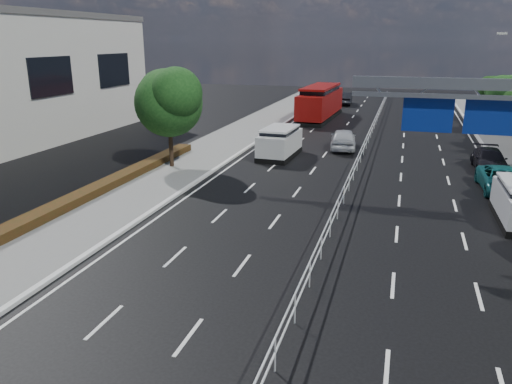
% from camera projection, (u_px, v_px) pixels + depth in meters
% --- Properties ---
extents(ground, '(160.00, 160.00, 0.00)m').
position_uv_depth(ground, '(282.00, 353.00, 13.74)').
color(ground, black).
rests_on(ground, ground).
extents(kerb_near, '(0.25, 140.00, 0.15)m').
position_uv_depth(kerb_near, '(13.00, 304.00, 16.17)').
color(kerb_near, silver).
rests_on(kerb_near, ground).
extents(median_fence, '(0.05, 85.00, 1.02)m').
position_uv_depth(median_fence, '(360.00, 157.00, 34.20)').
color(median_fence, silver).
rests_on(median_fence, ground).
extents(hedge_near, '(1.00, 36.00, 0.44)m').
position_uv_depth(hedge_near, '(14.00, 228.00, 21.84)').
color(hedge_near, black).
rests_on(hedge_near, sidewalk_near).
extents(near_tree_back, '(4.84, 4.51, 6.69)m').
position_uv_depth(near_tree_back, '(169.00, 99.00, 32.10)').
color(near_tree_back, black).
rests_on(near_tree_back, ground).
extents(far_tree_g, '(3.96, 3.69, 5.45)m').
position_uv_depth(far_tree_g, '(509.00, 93.00, 43.44)').
color(far_tree_g, black).
rests_on(far_tree_g, ground).
extents(far_tree_h, '(3.41, 3.18, 4.91)m').
position_uv_depth(far_tree_h, '(495.00, 89.00, 50.42)').
color(far_tree_h, black).
rests_on(far_tree_h, ground).
extents(white_minivan, '(2.40, 5.13, 2.19)m').
position_uv_depth(white_minivan, '(280.00, 142.00, 36.37)').
color(white_minivan, black).
rests_on(white_minivan, ground).
extents(red_bus, '(3.32, 11.96, 3.54)m').
position_uv_depth(red_bus, '(320.00, 102.00, 53.59)').
color(red_bus, black).
rests_on(red_bus, ground).
extents(near_car_silver, '(2.44, 4.95, 1.62)m').
position_uv_depth(near_car_silver, '(343.00, 139.00, 39.05)').
color(near_car_silver, silver).
rests_on(near_car_silver, ground).
extents(near_car_dark, '(1.93, 4.89, 1.59)m').
position_uv_depth(near_car_dark, '(345.00, 99.00, 65.74)').
color(near_car_dark, black).
rests_on(near_car_dark, ground).
extents(parked_car_teal, '(2.48, 4.99, 1.36)m').
position_uv_depth(parked_car_teal, '(503.00, 180.00, 28.10)').
color(parked_car_teal, '#166063').
rests_on(parked_car_teal, ground).
extents(parked_car_dark, '(2.01, 4.79, 1.38)m').
position_uv_depth(parked_car_dark, '(490.00, 160.00, 32.70)').
color(parked_car_dark, black).
rests_on(parked_car_dark, ground).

